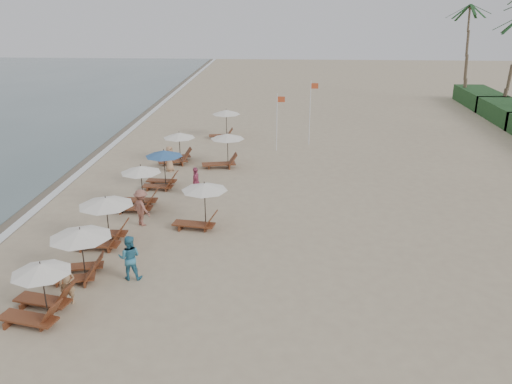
# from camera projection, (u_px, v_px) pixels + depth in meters

# --- Properties ---
(ground) EXTENTS (160.00, 160.00, 0.00)m
(ground) POSITION_uv_depth(u_px,v_px,m) (235.00, 275.00, 21.36)
(ground) COLOR tan
(ground) RESTS_ON ground
(wet_sand_band) EXTENTS (3.20, 140.00, 0.01)m
(wet_sand_band) POSITION_uv_depth(u_px,v_px,m) (42.00, 186.00, 31.39)
(wet_sand_band) COLOR #6B5E4C
(wet_sand_band) RESTS_ON ground
(foam_line) EXTENTS (0.50, 140.00, 0.02)m
(foam_line) POSITION_uv_depth(u_px,v_px,m) (63.00, 186.00, 31.32)
(foam_line) COLOR white
(foam_line) RESTS_ON ground
(lounger_station_0) EXTENTS (2.61, 2.34, 2.07)m
(lounger_station_0) POSITION_uv_depth(u_px,v_px,m) (37.00, 293.00, 18.27)
(lounger_station_0) COLOR brown
(lounger_station_0) RESTS_ON ground
(lounger_station_1) EXTENTS (2.60, 2.44, 2.14)m
(lounger_station_1) POSITION_uv_depth(u_px,v_px,m) (78.00, 251.00, 20.71)
(lounger_station_1) COLOR brown
(lounger_station_1) RESTS_ON ground
(lounger_station_2) EXTENTS (2.75, 2.45, 2.26)m
(lounger_station_2) POSITION_uv_depth(u_px,v_px,m) (102.00, 221.00, 23.63)
(lounger_station_2) COLOR brown
(lounger_station_2) RESTS_ON ground
(lounger_station_3) EXTENTS (2.53, 2.11, 2.37)m
(lounger_station_3) POSITION_uv_depth(u_px,v_px,m) (137.00, 189.00, 27.71)
(lounger_station_3) COLOR brown
(lounger_station_3) RESTS_ON ground
(lounger_station_4) EXTENTS (2.43, 2.18, 2.27)m
(lounger_station_4) POSITION_uv_depth(u_px,v_px,m) (161.00, 168.00, 30.84)
(lounger_station_4) COLOR brown
(lounger_station_4) RESTS_ON ground
(lounger_station_5) EXTENTS (2.56, 2.41, 2.10)m
(lounger_station_5) POSITION_uv_depth(u_px,v_px,m) (176.00, 148.00, 35.54)
(lounger_station_5) COLOR brown
(lounger_station_5) RESTS_ON ground
(inland_station_0) EXTENTS (2.77, 2.24, 2.22)m
(inland_station_0) POSITION_uv_depth(u_px,v_px,m) (199.00, 202.00, 25.30)
(inland_station_0) COLOR brown
(inland_station_0) RESTS_ON ground
(inland_station_1) EXTENTS (2.91, 2.24, 2.22)m
(inland_station_1) POSITION_uv_depth(u_px,v_px,m) (223.00, 149.00, 34.51)
(inland_station_1) COLOR brown
(inland_station_1) RESTS_ON ground
(inland_station_2) EXTENTS (2.60, 2.24, 2.22)m
(inland_station_2) POSITION_uv_depth(u_px,v_px,m) (224.00, 120.00, 41.84)
(inland_station_2) COLOR brown
(inland_station_2) RESTS_ON ground
(beachgoer_near) EXTENTS (0.62, 0.46, 1.57)m
(beachgoer_near) POSITION_uv_depth(u_px,v_px,m) (67.00, 284.00, 19.12)
(beachgoer_near) COLOR #A6815A
(beachgoer_near) RESTS_ON ground
(beachgoer_mid_a) EXTENTS (0.93, 0.75, 1.85)m
(beachgoer_mid_a) POSITION_uv_depth(u_px,v_px,m) (130.00, 258.00, 20.77)
(beachgoer_mid_a) COLOR teal
(beachgoer_mid_a) RESTS_ON ground
(beachgoer_mid_b) EXTENTS (1.35, 1.29, 1.84)m
(beachgoer_mid_b) POSITION_uv_depth(u_px,v_px,m) (141.00, 208.00, 25.73)
(beachgoer_mid_b) COLOR #955B4C
(beachgoer_mid_b) RESTS_ON ground
(beachgoer_far_a) EXTENTS (0.46, 1.01, 1.69)m
(beachgoer_far_a) POSITION_uv_depth(u_px,v_px,m) (196.00, 182.00, 29.60)
(beachgoer_far_a) COLOR #C14D71
(beachgoer_far_a) RESTS_ON ground
(beachgoer_far_b) EXTENTS (0.72, 0.91, 1.65)m
(beachgoer_far_b) POSITION_uv_depth(u_px,v_px,m) (170.00, 159.00, 33.91)
(beachgoer_far_b) COLOR tan
(beachgoer_far_b) RESTS_ON ground
(flag_pole_near) EXTENTS (0.60, 0.08, 4.16)m
(flag_pole_near) POSITION_uv_depth(u_px,v_px,m) (277.00, 119.00, 37.98)
(flag_pole_near) COLOR silver
(flag_pole_near) RESTS_ON ground
(flag_pole_far) EXTENTS (0.60, 0.08, 4.85)m
(flag_pole_far) POSITION_uv_depth(u_px,v_px,m) (310.00, 110.00, 39.44)
(flag_pole_far) COLOR silver
(flag_pole_far) RESTS_ON ground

